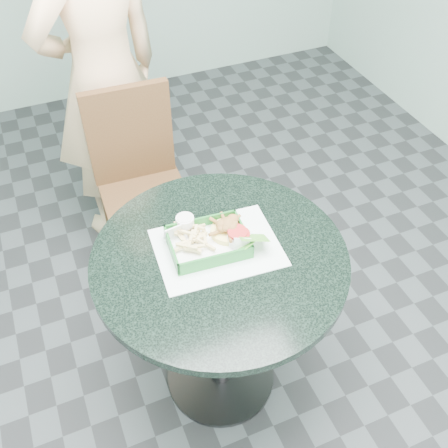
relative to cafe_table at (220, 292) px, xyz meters
name	(u,v)px	position (x,y,z in m)	size (l,w,h in m)	color
floor	(221,377)	(0.00, 0.00, -0.58)	(4.00, 5.00, 0.02)	#303335
cafe_table	(220,292)	(0.00, 0.00, 0.00)	(0.84, 0.84, 0.75)	#323233
dining_chair	(140,176)	(-0.07, 0.78, -0.05)	(0.38, 0.38, 0.93)	#38261A
diner_person	(100,52)	(-0.10, 1.10, 0.40)	(0.72, 0.47, 1.97)	#F6C491
placemat	(217,252)	(0.01, 0.03, 0.17)	(0.40, 0.30, 0.00)	white
food_basket	(208,248)	(-0.02, 0.05, 0.19)	(0.25, 0.18, 0.05)	#196A24
crab_sandwich	(227,230)	(0.05, 0.07, 0.22)	(0.12, 0.12, 0.07)	#EAD26A
fries_pile	(192,242)	(-0.07, 0.08, 0.21)	(0.11, 0.12, 0.04)	#E4C87E
sauce_ramekin	(183,226)	(-0.07, 0.14, 0.22)	(0.06, 0.06, 0.03)	white
garnish_cup	(241,240)	(0.08, 0.02, 0.21)	(0.12, 0.11, 0.05)	white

